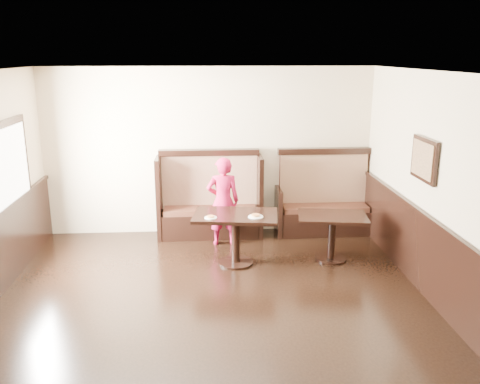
{
  "coord_description": "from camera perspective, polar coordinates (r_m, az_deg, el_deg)",
  "views": [
    {
      "loc": [
        -0.06,
        -4.94,
        3.0
      ],
      "look_at": [
        0.45,
        2.35,
        1.0
      ],
      "focal_mm": 38.0,
      "sensor_mm": 36.0,
      "label": 1
    }
  ],
  "objects": [
    {
      "name": "booth_main",
      "position": [
        8.6,
        -3.4,
        -1.43
      ],
      "size": [
        1.75,
        0.72,
        1.45
      ],
      "color": "black",
      "rests_on": "ground"
    },
    {
      "name": "booth_neighbor",
      "position": [
        8.84,
        9.36,
        -1.46
      ],
      "size": [
        1.65,
        0.72,
        1.45
      ],
      "color": "black",
      "rests_on": "ground"
    },
    {
      "name": "room_shell",
      "position": [
        5.72,
        -6.08,
        -8.83
      ],
      "size": [
        7.0,
        7.0,
        7.0
      ],
      "color": "#C2B18D",
      "rests_on": "ground"
    },
    {
      "name": "table_neighbor",
      "position": [
        7.66,
        10.31,
        -3.83
      ],
      "size": [
        1.09,
        0.8,
        0.7
      ],
      "rotation": [
        0.0,
        0.0,
        -0.15
      ],
      "color": "black",
      "rests_on": "ground"
    },
    {
      "name": "child",
      "position": [
        8.1,
        -1.91,
        -1.06
      ],
      "size": [
        0.54,
        0.37,
        1.44
      ],
      "primitive_type": "imported",
      "rotation": [
        0.0,
        0.0,
        3.2
      ],
      "color": "#A5113A",
      "rests_on": "ground"
    },
    {
      "name": "ground",
      "position": [
        5.78,
        -2.91,
        -16.0
      ],
      "size": [
        7.0,
        7.0,
        0.0
      ],
      "primitive_type": "plane",
      "color": "black",
      "rests_on": "ground"
    },
    {
      "name": "table_main",
      "position": [
        7.37,
        -0.5,
        -3.8
      ],
      "size": [
        1.29,
        0.9,
        0.76
      ],
      "rotation": [
        0.0,
        0.0,
        -0.13
      ],
      "color": "black",
      "rests_on": "ground"
    },
    {
      "name": "pizza_plate_right",
      "position": [
        7.18,
        1.77,
        -2.71
      ],
      "size": [
        0.21,
        0.21,
        0.04
      ],
      "color": "white",
      "rests_on": "table_main"
    },
    {
      "name": "pizza_plate_left",
      "position": [
        7.15,
        -3.31,
        -2.83
      ],
      "size": [
        0.18,
        0.18,
        0.03
      ],
      "color": "white",
      "rests_on": "table_main"
    }
  ]
}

